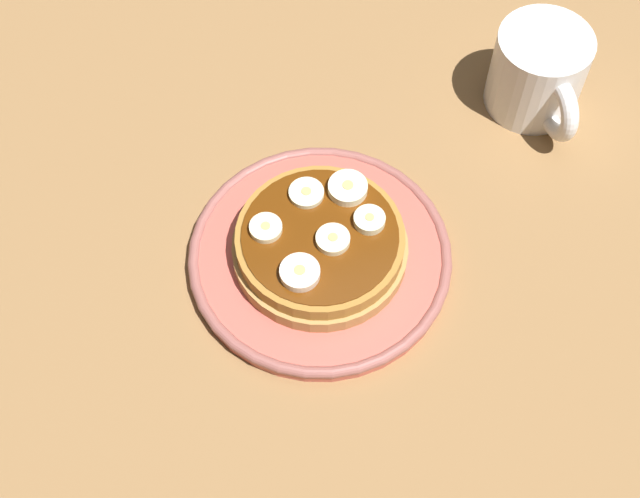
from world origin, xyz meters
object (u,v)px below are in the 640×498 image
object	(u,v)px
plate	(320,257)
coffee_mug	(540,73)
banana_slice_0	(333,240)
banana_slice_4	(348,188)
banana_slice_2	(300,273)
banana_slice_1	(309,193)
pancake_stack	(323,241)
banana_slice_5	(266,228)
banana_slice_3	(370,222)

from	to	relation	value
plate	coffee_mug	size ratio (longest dim) A/B	1.87
plate	banana_slice_0	bearing A→B (deg)	41.64
banana_slice_4	banana_slice_2	bearing A→B (deg)	-42.24
banana_slice_0	banana_slice_4	world-z (taller)	banana_slice_4
banana_slice_0	banana_slice_1	size ratio (longest dim) A/B	0.95
pancake_stack	banana_slice_5	xyz separation A→B (cm)	(-1.43, -4.48, 1.86)
pancake_stack	banana_slice_5	distance (cm)	5.06
banana_slice_5	coffee_mug	size ratio (longest dim) A/B	0.23
plate	banana_slice_4	distance (cm)	6.32
banana_slice_1	banana_slice_3	world-z (taller)	banana_slice_3
pancake_stack	plate	bearing A→B (deg)	-54.89
pancake_stack	banana_slice_2	bearing A→B (deg)	-40.76
plate	pancake_stack	bearing A→B (deg)	125.11
plate	banana_slice_4	bearing A→B (deg)	135.32
pancake_stack	banana_slice_2	size ratio (longest dim) A/B	4.54
plate	banana_slice_5	world-z (taller)	banana_slice_5
banana_slice_1	banana_slice_4	world-z (taller)	banana_slice_4
banana_slice_1	coffee_mug	xyz separation A→B (cm)	(-7.10, 24.06, -0.50)
banana_slice_4	banana_slice_1	bearing A→B (deg)	-100.98
plate	banana_slice_5	bearing A→B (deg)	-111.98
coffee_mug	pancake_stack	bearing A→B (deg)	-65.45
banana_slice_0	banana_slice_1	distance (cm)	5.04
plate	banana_slice_3	size ratio (longest dim) A/B	8.55
pancake_stack	coffee_mug	size ratio (longest dim) A/B	1.23
banana_slice_0	coffee_mug	size ratio (longest dim) A/B	0.23
banana_slice_5	coffee_mug	bearing A→B (deg)	108.50
banana_slice_3	banana_slice_5	world-z (taller)	banana_slice_3
banana_slice_0	coffee_mug	world-z (taller)	coffee_mug
banana_slice_5	banana_slice_2	bearing A→B (deg)	17.76
banana_slice_1	coffee_mug	bearing A→B (deg)	106.44
banana_slice_2	banana_slice_5	distance (cm)	5.07
banana_slice_1	pancake_stack	bearing A→B (deg)	1.23
plate	banana_slice_1	bearing A→B (deg)	176.34
banana_slice_0	banana_slice_2	xyz separation A→B (cm)	(2.24, -3.41, 0.08)
banana_slice_1	banana_slice_3	bearing A→B (deg)	42.57
plate	banana_slice_4	size ratio (longest dim) A/B	6.73
plate	banana_slice_1	distance (cm)	5.61
banana_slice_0	banana_slice_3	size ratio (longest dim) A/B	1.07
plate	banana_slice_4	xyz separation A→B (cm)	(-3.48, 3.44, 4.01)
banana_slice_2	banana_slice_4	size ratio (longest dim) A/B	0.97
pancake_stack	banana_slice_2	distance (cm)	4.90
plate	banana_slice_4	world-z (taller)	banana_slice_4
banana_slice_4	plate	bearing A→B (deg)	-44.68
pancake_stack	banana_slice_4	distance (cm)	4.89
banana_slice_2	banana_slice_3	distance (cm)	7.42
banana_slice_0	banana_slice_3	distance (cm)	3.48
banana_slice_2	coffee_mug	xyz separation A→B (cm)	(-14.36, 26.92, -0.66)
banana_slice_3	banana_slice_0	bearing A→B (deg)	-78.51
banana_slice_2	plate	bearing A→B (deg)	140.68
banana_slice_3	banana_slice_2	bearing A→B (deg)	-66.71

